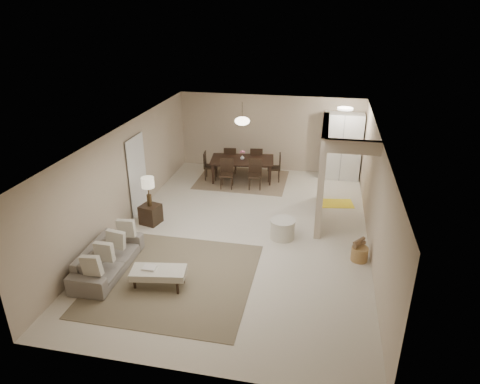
% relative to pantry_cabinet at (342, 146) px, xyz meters
% --- Properties ---
extents(floor, '(9.00, 9.00, 0.00)m').
position_rel_pantry_cabinet_xyz_m(floor, '(-2.35, -4.15, -1.05)').
color(floor, beige).
rests_on(floor, ground).
extents(ceiling, '(9.00, 9.00, 0.00)m').
position_rel_pantry_cabinet_xyz_m(ceiling, '(-2.35, -4.15, 1.45)').
color(ceiling, white).
rests_on(ceiling, back_wall).
extents(back_wall, '(6.00, 0.00, 6.00)m').
position_rel_pantry_cabinet_xyz_m(back_wall, '(-2.35, 0.35, 0.20)').
color(back_wall, '#BDA98F').
rests_on(back_wall, floor).
extents(left_wall, '(0.00, 9.00, 9.00)m').
position_rel_pantry_cabinet_xyz_m(left_wall, '(-5.35, -4.15, 0.20)').
color(left_wall, '#BDA98F').
rests_on(left_wall, floor).
extents(right_wall, '(0.00, 9.00, 9.00)m').
position_rel_pantry_cabinet_xyz_m(right_wall, '(0.65, -4.15, 0.20)').
color(right_wall, '#BDA98F').
rests_on(right_wall, floor).
extents(partition, '(0.15, 2.50, 2.50)m').
position_rel_pantry_cabinet_xyz_m(partition, '(-0.55, -2.90, 0.20)').
color(partition, '#BDA98F').
rests_on(partition, floor).
extents(doorway, '(0.04, 0.90, 2.04)m').
position_rel_pantry_cabinet_xyz_m(doorway, '(-5.32, -3.55, -0.03)').
color(doorway, black).
rests_on(doorway, floor).
extents(pantry_cabinet, '(1.20, 0.55, 2.10)m').
position_rel_pantry_cabinet_xyz_m(pantry_cabinet, '(0.00, 0.00, 0.00)').
color(pantry_cabinet, white).
rests_on(pantry_cabinet, floor).
extents(flush_light, '(0.44, 0.44, 0.05)m').
position_rel_pantry_cabinet_xyz_m(flush_light, '(-0.05, -0.95, 1.41)').
color(flush_light, white).
rests_on(flush_light, ceiling).
extents(living_rug, '(3.20, 3.20, 0.01)m').
position_rel_pantry_cabinet_xyz_m(living_rug, '(-3.35, -6.36, -1.04)').
color(living_rug, brown).
rests_on(living_rug, floor).
extents(sofa, '(2.01, 0.81, 0.59)m').
position_rel_pantry_cabinet_xyz_m(sofa, '(-4.80, -6.36, -0.76)').
color(sofa, gray).
rests_on(sofa, floor).
extents(ottoman_bench, '(1.13, 0.65, 0.38)m').
position_rel_pantry_cabinet_xyz_m(ottoman_bench, '(-3.55, -6.66, -0.74)').
color(ottoman_bench, beige).
rests_on(ottoman_bench, living_rug).
extents(side_table, '(0.55, 0.55, 0.50)m').
position_rel_pantry_cabinet_xyz_m(side_table, '(-4.75, -4.17, -0.80)').
color(side_table, black).
rests_on(side_table, floor).
extents(table_lamp, '(0.32, 0.32, 0.76)m').
position_rel_pantry_cabinet_xyz_m(table_lamp, '(-4.75, -4.17, 0.01)').
color(table_lamp, '#45331D').
rests_on(table_lamp, side_table).
extents(round_pouf, '(0.60, 0.60, 0.47)m').
position_rel_pantry_cabinet_xyz_m(round_pouf, '(-1.37, -4.25, -0.81)').
color(round_pouf, beige).
rests_on(round_pouf, floor).
extents(wicker_basket, '(0.37, 0.37, 0.31)m').
position_rel_pantry_cabinet_xyz_m(wicker_basket, '(0.40, -4.90, -0.89)').
color(wicker_basket, olive).
rests_on(wicker_basket, floor).
extents(dining_rug, '(2.80, 2.10, 0.01)m').
position_rel_pantry_cabinet_xyz_m(dining_rug, '(-3.03, -0.83, -1.04)').
color(dining_rug, '#766349').
rests_on(dining_rug, floor).
extents(dining_table, '(2.09, 1.35, 0.69)m').
position_rel_pantry_cabinet_xyz_m(dining_table, '(-3.03, -0.83, -0.71)').
color(dining_table, black).
rests_on(dining_table, dining_rug).
extents(dining_chairs, '(2.44, 1.89, 0.90)m').
position_rel_pantry_cabinet_xyz_m(dining_chairs, '(-3.03, -0.83, -0.60)').
color(dining_chairs, black).
rests_on(dining_chairs, dining_rug).
extents(vase, '(0.18, 0.18, 0.14)m').
position_rel_pantry_cabinet_xyz_m(vase, '(-3.03, -0.83, -0.29)').
color(vase, silver).
rests_on(vase, dining_table).
extents(yellow_mat, '(1.07, 0.76, 0.01)m').
position_rel_pantry_cabinet_xyz_m(yellow_mat, '(-0.11, -2.04, -1.04)').
color(yellow_mat, yellow).
rests_on(yellow_mat, floor).
extents(pendant_light, '(0.46, 0.46, 0.71)m').
position_rel_pantry_cabinet_xyz_m(pendant_light, '(-3.03, -0.83, 0.87)').
color(pendant_light, '#45331D').
rests_on(pendant_light, ceiling).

